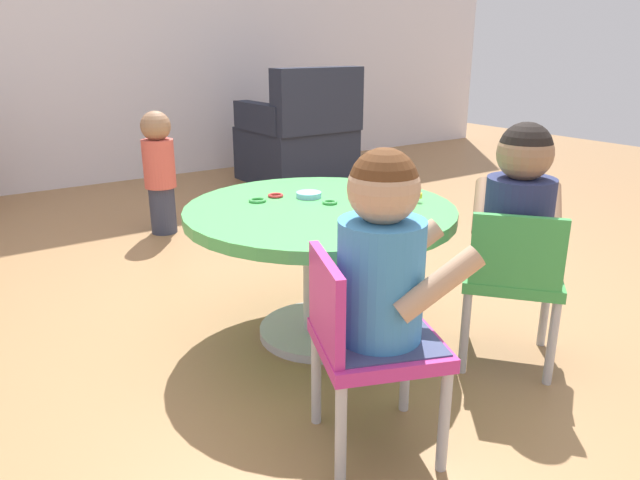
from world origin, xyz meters
name	(u,v)px	position (x,y,z in m)	size (l,w,h in m)	color
ground_plane	(320,334)	(0.00, 0.00, 0.00)	(10.00, 10.00, 0.00)	#9E7247
craft_table	(320,237)	(0.00, 0.00, 0.37)	(0.92, 0.92, 0.48)	silver
child_chair_left	(365,342)	(-0.27, -0.59, 0.31)	(0.39, 0.39, 0.54)	#B7B7BC
seated_child_left	(383,256)	(-0.23, -0.60, 0.53)	(0.42, 0.38, 0.51)	#3F4772
child_chair_right	(512,277)	(0.39, -0.51, 0.31)	(0.42, 0.42, 0.54)	#B7B7BC
seated_child_right	(519,205)	(0.42, -0.49, 0.53)	(0.44, 0.43, 0.51)	#3F4772
armchair_dark	(300,141)	(1.29, 2.15, 0.31)	(0.73, 0.74, 0.85)	#232838
toddler_standing	(159,169)	(-0.03, 1.50, 0.36)	(0.17, 0.17, 0.67)	#33384C
rolling_pin	(389,193)	(0.25, -0.07, 0.51)	(0.16, 0.19, 0.05)	#3F72CC
craft_scissors	(374,216)	(0.07, -0.20, 0.49)	(0.14, 0.09, 0.01)	silver
playdough_blob_0	(309,195)	(0.04, 0.13, 0.49)	(0.09, 0.09, 0.02)	#8CCCF2
cookie_cutter_0	(330,202)	(0.05, 0.01, 0.49)	(0.05, 0.05, 0.01)	#4CB259
cookie_cutter_1	(276,195)	(-0.06, 0.20, 0.49)	(0.06, 0.06, 0.01)	red
cookie_cutter_2	(398,232)	(0.01, -0.38, 0.49)	(0.07, 0.07, 0.01)	#3F99D8
cookie_cutter_3	(257,200)	(-0.14, 0.18, 0.49)	(0.06, 0.06, 0.01)	#4CB259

